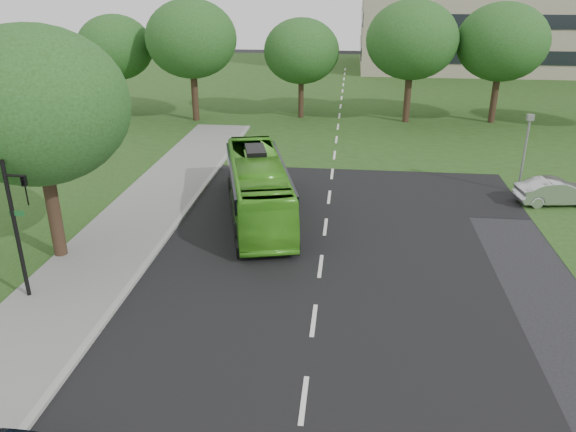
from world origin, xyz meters
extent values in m
plane|color=black|center=(0.00, 0.00, 0.00)|extent=(160.00, 160.00, 0.00)
cube|color=black|center=(0.00, 20.00, 0.01)|extent=(14.00, 120.00, 0.01)
cube|color=black|center=(0.00, 14.00, 0.01)|extent=(80.00, 12.00, 0.01)
cube|color=silver|center=(0.00, 15.00, 0.02)|extent=(0.15, 90.00, 0.01)
cube|color=gray|center=(-7.10, -5.00, 0.07)|extent=(0.25, 60.00, 0.15)
cube|color=slate|center=(-9.20, -5.00, 0.08)|extent=(4.00, 60.00, 0.14)
cube|color=#254115|center=(0.00, 45.00, 0.01)|extent=(120.00, 60.00, 0.01)
cylinder|color=black|center=(-11.91, 27.07, 1.83)|extent=(0.55, 0.55, 3.65)
ellipsoid|color=#234316|center=(-11.91, 27.07, 6.55)|extent=(7.25, 7.25, 6.16)
cylinder|color=black|center=(-3.28, 29.07, 1.51)|extent=(0.45, 0.45, 3.02)
ellipsoid|color=#234316|center=(-3.28, 29.07, 5.50)|extent=(6.20, 6.20, 5.27)
cylinder|color=black|center=(5.52, 28.42, 1.82)|extent=(0.55, 0.55, 3.64)
ellipsoid|color=#234316|center=(5.52, 28.42, 6.53)|extent=(7.23, 7.23, 6.14)
cylinder|color=black|center=(12.53, 29.00, 1.77)|extent=(0.53, 0.53, 3.54)
ellipsoid|color=#234316|center=(12.53, 29.00, 6.38)|extent=(7.11, 7.11, 6.05)
cylinder|color=black|center=(-18.80, 28.21, 1.60)|extent=(0.48, 0.48, 3.19)
ellipsoid|color=#234316|center=(-18.80, 28.21, 5.69)|extent=(6.26, 6.26, 5.32)
cylinder|color=black|center=(-10.95, 1.65, 1.79)|extent=(0.54, 0.54, 3.58)
ellipsoid|color=#234316|center=(-10.95, 1.65, 6.42)|extent=(7.10, 7.10, 6.03)
imported|color=#4FB526|center=(-3.40, 7.14, 1.47)|extent=(5.03, 10.87, 2.95)
imported|color=silver|center=(11.77, 10.37, 0.67)|extent=(4.27, 2.05, 1.35)
cylinder|color=black|center=(-10.50, -1.68, 2.65)|extent=(0.15, 0.15, 5.29)
cylinder|color=black|center=(-10.13, -1.68, 4.76)|extent=(0.74, 0.08, 0.08)
imported|color=black|center=(-9.86, -1.68, 4.23)|extent=(0.20, 0.23, 1.06)
cube|color=#195926|center=(-10.34, -1.68, 3.39)|extent=(0.53, 0.04, 0.19)
cylinder|color=gray|center=(10.35, 12.00, 2.04)|extent=(0.12, 0.12, 4.08)
cube|color=gray|center=(10.35, 12.00, 4.18)|extent=(0.44, 0.42, 0.31)
camera|label=1|loc=(0.95, -18.38, 10.76)|focal=35.00mm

